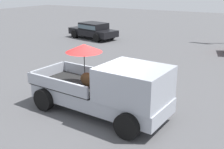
# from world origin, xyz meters

# --- Properties ---
(ground_plane) EXTENTS (80.00, 80.00, 0.00)m
(ground_plane) POSITION_xyz_m (0.00, 0.00, 0.00)
(ground_plane) COLOR #4C4C4F
(pickup_truck_main) EXTENTS (5.15, 2.50, 2.38)m
(pickup_truck_main) POSITION_xyz_m (0.46, -0.03, 0.98)
(pickup_truck_main) COLOR black
(pickup_truck_main) RESTS_ON ground
(parked_sedan_near) EXTENTS (4.57, 2.63, 1.33)m
(parked_sedan_near) POSITION_xyz_m (-8.15, 11.56, 0.74)
(parked_sedan_near) COLOR black
(parked_sedan_near) RESTS_ON ground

